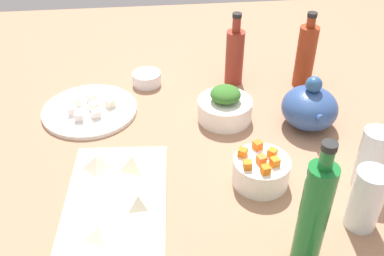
{
  "coord_description": "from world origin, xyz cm",
  "views": [
    {
      "loc": [
        87.32,
        -9.53,
        72.57
      ],
      "look_at": [
        0.0,
        0.0,
        8.0
      ],
      "focal_mm": 41.72,
      "sensor_mm": 36.0,
      "label": 1
    }
  ],
  "objects_px": {
    "cutting_board": "(116,197)",
    "bowl_carrots": "(261,171)",
    "bowl_greens": "(225,110)",
    "drinking_glass_0": "(371,158)",
    "plate_tofu": "(90,110)",
    "teapot": "(310,107)",
    "drinking_glass_1": "(366,199)",
    "bottle_0": "(306,55)",
    "bottle_2": "(314,214)",
    "bowl_small_side": "(147,78)",
    "bottle_1": "(235,55)"
  },
  "relations": [
    {
      "from": "cutting_board",
      "to": "bowl_carrots",
      "type": "relative_size",
      "value": 2.62
    },
    {
      "from": "bowl_greens",
      "to": "drinking_glass_0",
      "type": "relative_size",
      "value": 1.01
    },
    {
      "from": "plate_tofu",
      "to": "teapot",
      "type": "bearing_deg",
      "value": 78.1
    },
    {
      "from": "cutting_board",
      "to": "bowl_greens",
      "type": "relative_size",
      "value": 2.27
    },
    {
      "from": "bowl_carrots",
      "to": "drinking_glass_1",
      "type": "bearing_deg",
      "value": 50.17
    },
    {
      "from": "plate_tofu",
      "to": "bottle_0",
      "type": "bearing_deg",
      "value": 97.57
    },
    {
      "from": "teapot",
      "to": "drinking_glass_0",
      "type": "relative_size",
      "value": 1.15
    },
    {
      "from": "plate_tofu",
      "to": "bottle_0",
      "type": "height_order",
      "value": "bottle_0"
    },
    {
      "from": "bottle_2",
      "to": "drinking_glass_0",
      "type": "bearing_deg",
      "value": 133.02
    },
    {
      "from": "bowl_carrots",
      "to": "plate_tofu",
      "type": "bearing_deg",
      "value": -128.79
    },
    {
      "from": "teapot",
      "to": "bottle_2",
      "type": "distance_m",
      "value": 0.44
    },
    {
      "from": "bowl_greens",
      "to": "drinking_glass_0",
      "type": "xyz_separation_m",
      "value": [
        0.28,
        0.27,
        0.04
      ]
    },
    {
      "from": "bowl_carrots",
      "to": "bottle_2",
      "type": "height_order",
      "value": "bottle_2"
    },
    {
      "from": "bottle_0",
      "to": "drinking_glass_1",
      "type": "bearing_deg",
      "value": -5.31
    },
    {
      "from": "bowl_carrots",
      "to": "bottle_2",
      "type": "distance_m",
      "value": 0.23
    },
    {
      "from": "bowl_carrots",
      "to": "drinking_glass_0",
      "type": "xyz_separation_m",
      "value": [
        0.03,
        0.23,
        0.04
      ]
    },
    {
      "from": "bowl_small_side",
      "to": "bottle_0",
      "type": "height_order",
      "value": "bottle_0"
    },
    {
      "from": "plate_tofu",
      "to": "drinking_glass_1",
      "type": "relative_size",
      "value": 1.88
    },
    {
      "from": "bowl_greens",
      "to": "bottle_2",
      "type": "xyz_separation_m",
      "value": [
        0.47,
        0.07,
        0.09
      ]
    },
    {
      "from": "bottle_1",
      "to": "bottle_2",
      "type": "xyz_separation_m",
      "value": [
        0.66,
        0.01,
        0.03
      ]
    },
    {
      "from": "bottle_2",
      "to": "drinking_glass_1",
      "type": "xyz_separation_m",
      "value": [
        -0.07,
        0.14,
        -0.05
      ]
    },
    {
      "from": "cutting_board",
      "to": "bowl_carrots",
      "type": "distance_m",
      "value": 0.32
    },
    {
      "from": "bowl_greens",
      "to": "drinking_glass_0",
      "type": "bearing_deg",
      "value": 43.52
    },
    {
      "from": "bowl_small_side",
      "to": "teapot",
      "type": "xyz_separation_m",
      "value": [
        0.26,
        0.42,
        0.04
      ]
    },
    {
      "from": "plate_tofu",
      "to": "bowl_greens",
      "type": "relative_size",
      "value": 1.78
    },
    {
      "from": "drinking_glass_0",
      "to": "bottle_0",
      "type": "bearing_deg",
      "value": -178.91
    },
    {
      "from": "bowl_small_side",
      "to": "drinking_glass_1",
      "type": "xyz_separation_m",
      "value": [
        0.6,
        0.41,
        0.05
      ]
    },
    {
      "from": "plate_tofu",
      "to": "bowl_greens",
      "type": "distance_m",
      "value": 0.37
    },
    {
      "from": "bowl_greens",
      "to": "bottle_0",
      "type": "relative_size",
      "value": 0.64
    },
    {
      "from": "bottle_0",
      "to": "drinking_glass_0",
      "type": "distance_m",
      "value": 0.44
    },
    {
      "from": "cutting_board",
      "to": "plate_tofu",
      "type": "relative_size",
      "value": 1.28
    },
    {
      "from": "bowl_greens",
      "to": "bowl_carrots",
      "type": "height_order",
      "value": "bowl_carrots"
    },
    {
      "from": "cutting_board",
      "to": "bottle_0",
      "type": "distance_m",
      "value": 0.7
    },
    {
      "from": "teapot",
      "to": "bottle_1",
      "type": "distance_m",
      "value": 0.29
    },
    {
      "from": "bowl_small_side",
      "to": "plate_tofu",
      "type": "bearing_deg",
      "value": -49.76
    },
    {
      "from": "bowl_greens",
      "to": "teapot",
      "type": "distance_m",
      "value": 0.22
    },
    {
      "from": "bowl_small_side",
      "to": "drinking_glass_0",
      "type": "xyz_separation_m",
      "value": [
        0.49,
        0.47,
        0.05
      ]
    },
    {
      "from": "bowl_greens",
      "to": "bowl_carrots",
      "type": "relative_size",
      "value": 1.15
    },
    {
      "from": "teapot",
      "to": "bottle_1",
      "type": "height_order",
      "value": "bottle_1"
    },
    {
      "from": "plate_tofu",
      "to": "teapot",
      "type": "relative_size",
      "value": 1.56
    },
    {
      "from": "cutting_board",
      "to": "bottle_2",
      "type": "height_order",
      "value": "bottle_2"
    },
    {
      "from": "teapot",
      "to": "drinking_glass_0",
      "type": "height_order",
      "value": "same"
    },
    {
      "from": "bottle_1",
      "to": "drinking_glass_1",
      "type": "xyz_separation_m",
      "value": [
        0.59,
        0.15,
        -0.02
      ]
    },
    {
      "from": "plate_tofu",
      "to": "bowl_small_side",
      "type": "distance_m",
      "value": 0.21
    },
    {
      "from": "bottle_0",
      "to": "bowl_small_side",
      "type": "bearing_deg",
      "value": -96.55
    },
    {
      "from": "plate_tofu",
      "to": "bottle_1",
      "type": "distance_m",
      "value": 0.45
    },
    {
      "from": "bowl_carrots",
      "to": "cutting_board",
      "type": "bearing_deg",
      "value": -86.38
    },
    {
      "from": "plate_tofu",
      "to": "bowl_carrots",
      "type": "xyz_separation_m",
      "value": [
        0.32,
        0.4,
        0.03
      ]
    },
    {
      "from": "bowl_greens",
      "to": "drinking_glass_1",
      "type": "bearing_deg",
      "value": 27.88
    },
    {
      "from": "teapot",
      "to": "bottle_1",
      "type": "bearing_deg",
      "value": -147.54
    }
  ]
}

